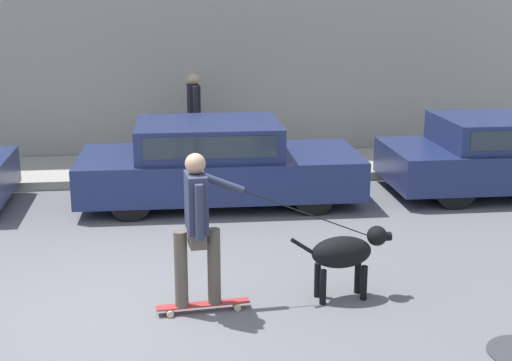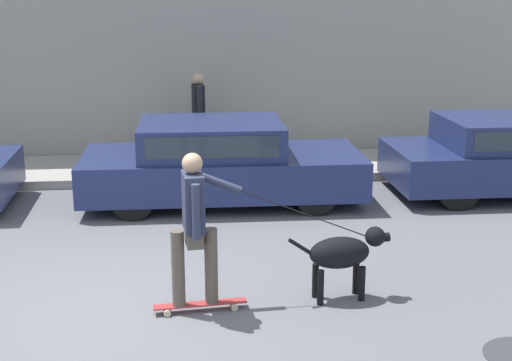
{
  "view_description": "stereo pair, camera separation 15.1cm",
  "coord_description": "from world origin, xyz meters",
  "px_view_note": "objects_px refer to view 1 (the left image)",
  "views": [
    {
      "loc": [
        0.6,
        -6.76,
        3.18
      ],
      "look_at": [
        1.6,
        1.54,
        0.95
      ],
      "focal_mm": 50.0,
      "sensor_mm": 36.0,
      "label": 1
    },
    {
      "loc": [
        0.75,
        -6.78,
        3.18
      ],
      "look_at": [
        1.6,
        1.54,
        0.95
      ],
      "focal_mm": 50.0,
      "sensor_mm": 36.0,
      "label": 2
    }
  ],
  "objects_px": {
    "dog": "(346,253)",
    "pedestrian_with_bag": "(194,113)",
    "parked_car_2": "(512,155)",
    "skateboarder": "(198,223)",
    "parked_car_1": "(217,163)"
  },
  "relations": [
    {
      "from": "dog",
      "to": "pedestrian_with_bag",
      "type": "height_order",
      "value": "pedestrian_with_bag"
    },
    {
      "from": "parked_car_2",
      "to": "dog",
      "type": "bearing_deg",
      "value": -133.95
    },
    {
      "from": "pedestrian_with_bag",
      "to": "dog",
      "type": "bearing_deg",
      "value": 97.37
    },
    {
      "from": "parked_car_2",
      "to": "pedestrian_with_bag",
      "type": "relative_size",
      "value": 2.61
    },
    {
      "from": "dog",
      "to": "skateboarder",
      "type": "bearing_deg",
      "value": 179.59
    },
    {
      "from": "parked_car_1",
      "to": "parked_car_2",
      "type": "distance_m",
      "value": 4.78
    },
    {
      "from": "parked_car_2",
      "to": "pedestrian_with_bag",
      "type": "bearing_deg",
      "value": 156.24
    },
    {
      "from": "parked_car_2",
      "to": "skateboarder",
      "type": "bearing_deg",
      "value": -142.74
    },
    {
      "from": "dog",
      "to": "skateboarder",
      "type": "xyz_separation_m",
      "value": [
        -1.55,
        -0.16,
        0.44
      ]
    },
    {
      "from": "dog",
      "to": "pedestrian_with_bag",
      "type": "bearing_deg",
      "value": 96.48
    },
    {
      "from": "parked_car_1",
      "to": "parked_car_2",
      "type": "xyz_separation_m",
      "value": [
        4.78,
        -0.0,
        0.0
      ]
    },
    {
      "from": "skateboarder",
      "to": "parked_car_1",
      "type": "bearing_deg",
      "value": 77.87
    },
    {
      "from": "parked_car_2",
      "to": "dog",
      "type": "height_order",
      "value": "parked_car_2"
    },
    {
      "from": "pedestrian_with_bag",
      "to": "skateboarder",
      "type": "bearing_deg",
      "value": 82.87
    },
    {
      "from": "dog",
      "to": "parked_car_2",
      "type": "bearing_deg",
      "value": 39.36
    }
  ]
}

